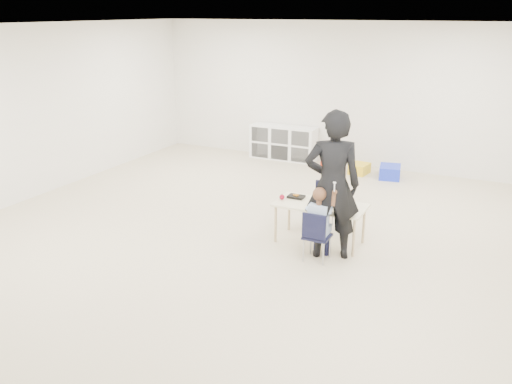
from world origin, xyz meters
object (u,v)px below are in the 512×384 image
at_px(chair_near, 317,235).
at_px(child, 318,221).
at_px(adult, 332,185).
at_px(table, 320,223).
at_px(cubby_shelf, 283,143).

distance_m(chair_near, child, 0.19).
height_order(chair_near, adult, adult).
distance_m(chair_near, adult, 0.65).
bearing_deg(table, child, -73.88).
bearing_deg(table, cubby_shelf, 119.39).
relative_size(table, child, 1.16).
bearing_deg(adult, cubby_shelf, -81.36).
bearing_deg(table, adult, -52.73).
relative_size(chair_near, adult, 0.35).
xyz_separation_m(chair_near, child, (0.00, 0.00, 0.19)).
bearing_deg(adult, table, -74.17).
bearing_deg(cubby_shelf, table, -60.29).
xyz_separation_m(cubby_shelf, adult, (2.40, -4.09, 0.59)).
relative_size(chair_near, child, 0.63).
distance_m(table, child, 0.59).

